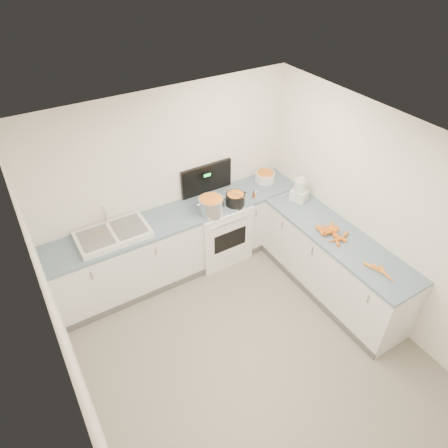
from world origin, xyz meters
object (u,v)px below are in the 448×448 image
steel_pot (211,206)px  mixing_bowl (265,177)px  food_processor (299,191)px  sink (113,234)px  stove (218,228)px  black_pot (235,200)px  spice_jar (255,195)px  extract_bottle (254,195)px

steel_pot → mixing_bowl: steel_pot is taller
food_processor → steel_pot: bearing=162.4°
sink → mixing_bowl: bearing=2.2°
stove → sink: (-1.45, 0.02, 0.50)m
stove → steel_pot: bearing=-138.9°
stove → black_pot: stove is taller
steel_pot → food_processor: size_ratio=0.93×
sink → food_processor: 2.48m
black_pot → spice_jar: size_ratio=3.15×
extract_bottle → spice_jar: bearing=3.1°
mixing_bowl → extract_bottle: 0.48m
black_pot → spice_jar: black_pot is taller
black_pot → food_processor: (0.79, -0.36, 0.08)m
steel_pot → food_processor: (1.16, -0.37, 0.05)m
steel_pot → spice_jar: (0.69, -0.01, -0.06)m
steel_pot → spice_jar: bearing=-0.6°
steel_pot → spice_jar: 0.69m
stove → black_pot: bearing=-44.9°
sink → extract_bottle: 1.94m
black_pot → mixing_bowl: 0.74m
sink → black_pot: size_ratio=3.40×
extract_bottle → black_pot: bearing=179.7°
spice_jar → mixing_bowl: bearing=36.7°
steel_pot → extract_bottle: size_ratio=3.38×
mixing_bowl → spice_jar: 0.47m
sink → steel_pot: (1.26, -0.18, 0.06)m
black_pot → spice_jar: bearing=-0.1°
sink → spice_jar: (1.94, -0.19, 0.00)m
extract_bottle → spice_jar: size_ratio=1.19×
sink → black_pot: bearing=-6.7°
black_pot → extract_bottle: (0.30, -0.00, -0.02)m
black_pot → food_processor: bearing=-24.5°
steel_pot → food_processor: 1.22m
extract_bottle → spice_jar: (0.01, 0.00, -0.01)m
stove → food_processor: stove is taller
steel_pot → food_processor: food_processor is taller
stove → mixing_bowl: 1.02m
stove → sink: stove is taller
extract_bottle → steel_pot: bearing=179.3°
sink → extract_bottle: size_ratio=9.02×
sink → mixing_bowl: size_ratio=3.00×
stove → spice_jar: bearing=-19.6°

